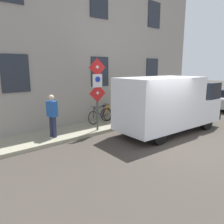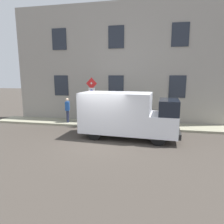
# 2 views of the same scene
# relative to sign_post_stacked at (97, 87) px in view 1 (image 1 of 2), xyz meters

# --- Properties ---
(ground_plane) EXTENTS (80.00, 80.00, 0.00)m
(ground_plane) POSITION_rel_sign_post_stacked_xyz_m (-2.73, -1.34, -2.09)
(ground_plane) COLOR #413A34
(sidewalk_slab) EXTENTS (1.79, 17.32, 0.14)m
(sidewalk_slab) POSITION_rel_sign_post_stacked_xyz_m (0.69, -1.34, -2.02)
(sidewalk_slab) COLOR gray
(sidewalk_slab) RESTS_ON ground_plane
(building_facade) EXTENTS (0.75, 15.32, 8.37)m
(building_facade) POSITION_rel_sign_post_stacked_xyz_m (1.93, -1.34, 2.09)
(building_facade) COLOR gray
(building_facade) RESTS_ON ground_plane
(sign_post_stacked) EXTENTS (0.19, 0.55, 3.04)m
(sign_post_stacked) POSITION_rel_sign_post_stacked_xyz_m (0.00, 0.00, 0.00)
(sign_post_stacked) COLOR #474C47
(sign_post_stacked) RESTS_ON sidewalk_slab
(delivery_van) EXTENTS (2.33, 5.44, 2.50)m
(delivery_van) POSITION_rel_sign_post_stacked_xyz_m (-1.90, -2.56, -0.76)
(delivery_van) COLOR white
(delivery_van) RESTS_ON ground_plane
(bicycle_purple) EXTENTS (0.51, 1.72, 0.89)m
(bicycle_purple) POSITION_rel_sign_post_stacked_xyz_m (1.03, -3.70, -1.58)
(bicycle_purple) COLOR black
(bicycle_purple) RESTS_ON sidewalk_slab
(bicycle_red) EXTENTS (0.46, 1.71, 0.89)m
(bicycle_red) POSITION_rel_sign_post_stacked_xyz_m (1.03, -2.79, -1.58)
(bicycle_red) COLOR black
(bicycle_red) RESTS_ON sidewalk_slab
(bicycle_orange) EXTENTS (0.46, 1.72, 0.89)m
(bicycle_orange) POSITION_rel_sign_post_stacked_xyz_m (1.03, -1.87, -1.58)
(bicycle_orange) COLOR black
(bicycle_orange) RESTS_ON sidewalk_slab
(bicycle_black) EXTENTS (0.47, 1.71, 0.89)m
(bicycle_black) POSITION_rel_sign_post_stacked_xyz_m (1.03, -0.96, -1.58)
(bicycle_black) COLOR black
(bicycle_black) RESTS_ON sidewalk_slab
(pedestrian) EXTENTS (0.45, 0.34, 1.72)m
(pedestrian) POSITION_rel_sign_post_stacked_xyz_m (0.43, 1.94, -1.02)
(pedestrian) COLOR #262B47
(pedestrian) RESTS_ON sidewalk_slab
(litter_bin) EXTENTS (0.44, 0.44, 0.90)m
(litter_bin) POSITION_rel_sign_post_stacked_xyz_m (0.15, -2.90, -1.50)
(litter_bin) COLOR #2D5133
(litter_bin) RESTS_ON sidewalk_slab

